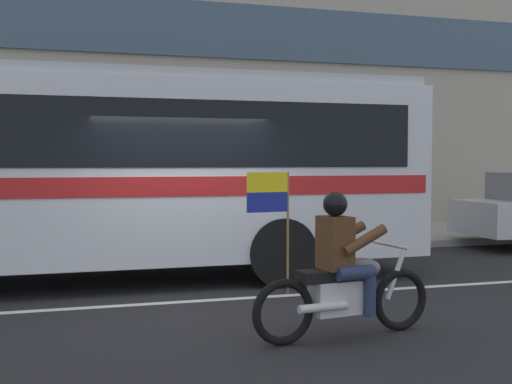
# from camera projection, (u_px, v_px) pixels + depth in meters

# --- Properties ---
(ground_plane) EXTENTS (60.00, 60.00, 0.00)m
(ground_plane) POSITION_uv_depth(u_px,v_px,m) (183.00, 293.00, 8.96)
(ground_plane) COLOR black
(sidewalk_curb) EXTENTS (28.00, 3.80, 0.15)m
(sidewalk_curb) POSITION_uv_depth(u_px,v_px,m) (146.00, 243.00, 13.86)
(sidewalk_curb) COLOR gray
(sidewalk_curb) RESTS_ON ground_plane
(lane_center_stripe) EXTENTS (26.60, 0.14, 0.01)m
(lane_center_stripe) POSITION_uv_depth(u_px,v_px,m) (190.00, 301.00, 8.38)
(lane_center_stripe) COLOR silver
(lane_center_stripe) RESTS_ON ground_plane
(transit_bus) EXTENTS (10.97, 2.65, 3.22)m
(transit_bus) POSITION_uv_depth(u_px,v_px,m) (72.00, 162.00, 9.60)
(transit_bus) COLOR silver
(transit_bus) RESTS_ON ground_plane
(motorcycle_with_rider) EXTENTS (2.18, 0.68, 1.78)m
(motorcycle_with_rider) POSITION_uv_depth(u_px,v_px,m) (343.00, 276.00, 6.63)
(motorcycle_with_rider) COLOR black
(motorcycle_with_rider) RESTS_ON ground_plane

